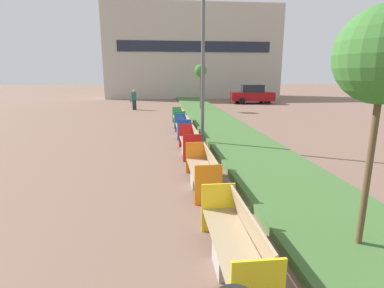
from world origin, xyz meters
name	(u,v)px	position (x,y,z in m)	size (l,w,h in m)	color
planter_grass_strip	(258,157)	(3.20, 12.00, 0.09)	(2.80, 120.00, 0.18)	#426B33
building_backdrop	(193,53)	(4.00, 40.84, 5.43)	(21.06, 5.52, 10.86)	#B2AD9E
bench_yellow_frame	(235,247)	(0.94, 6.17, 0.38)	(0.65, 2.35, 0.94)	#9E9B96
bench_orange_frame	(203,173)	(0.94, 9.63, 0.37)	(0.65, 2.31, 0.94)	#9E9B96
bench_red_frame	(190,144)	(0.94, 13.00, 0.37)	(0.65, 2.17, 0.94)	#9E9B96
bench_blue_frame	(183,128)	(0.94, 16.30, 0.37)	(0.65, 2.12, 0.94)	#9E9B96
bench_green_frame	(179,119)	(0.94, 19.34, 0.37)	(0.65, 2.18, 0.94)	#9E9B96
street_lamp_post	(203,43)	(1.55, 14.13, 4.03)	(0.24, 0.44, 7.30)	#56595B
sapling_tree_far	(201,71)	(3.08, 26.19, 3.10)	(0.97, 0.97, 3.64)	brown
pedestrian_walking	(134,100)	(-2.28, 27.39, 0.83)	(0.53, 0.24, 1.65)	#232633
parked_car_distant	(252,94)	(9.00, 31.60, 0.91)	(4.39, 2.27, 1.86)	maroon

